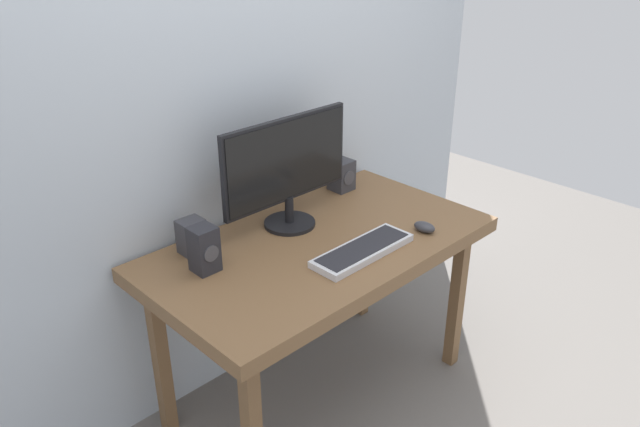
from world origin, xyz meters
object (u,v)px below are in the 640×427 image
object	(u,v)px
desk	(319,257)
keyboard_primary	(363,250)
monitor	(287,168)
mouse	(424,227)
audio_controller	(192,236)
speaker_right	(341,175)
speaker_left	(204,249)

from	to	relation	value
desk	keyboard_primary	xyz separation A→B (m)	(0.05, -0.19, 0.09)
monitor	keyboard_primary	distance (m)	0.45
keyboard_primary	mouse	distance (m)	0.32
monitor	keyboard_primary	xyz separation A→B (m)	(0.04, -0.38, -0.24)
keyboard_primary	audio_controller	xyz separation A→B (m)	(-0.45, 0.46, 0.05)
mouse	speaker_right	xyz separation A→B (m)	(0.07, 0.53, 0.05)
desk	monitor	distance (m)	0.38
mouse	desk	bearing A→B (deg)	141.08
desk	speaker_right	distance (m)	0.54
desk	keyboard_primary	size ratio (longest dim) A/B	3.12
mouse	speaker_left	distance (m)	0.89
desk	keyboard_primary	distance (m)	0.21
audio_controller	speaker_right	bearing A→B (deg)	1.09
speaker_right	speaker_left	xyz separation A→B (m)	(-0.88, -0.16, 0.01)
speaker_right	speaker_left	distance (m)	0.89
desk	speaker_left	bearing A→B (deg)	163.84
monitor	mouse	world-z (taller)	monitor
monitor	speaker_right	bearing A→B (deg)	13.02
monitor	audio_controller	world-z (taller)	monitor
desk	mouse	xyz separation A→B (m)	(0.36, -0.24, 0.09)
mouse	speaker_left	xyz separation A→B (m)	(-0.81, 0.37, 0.07)
desk	audio_controller	xyz separation A→B (m)	(-0.41, 0.28, 0.14)
desk	monitor	bearing A→B (deg)	87.08
monitor	speaker_left	size ratio (longest dim) A/B	3.60
keyboard_primary	audio_controller	world-z (taller)	audio_controller
monitor	speaker_right	xyz separation A→B (m)	(0.42, 0.10, -0.18)
speaker_left	mouse	bearing A→B (deg)	-24.53
monitor	speaker_left	distance (m)	0.49
keyboard_primary	speaker_right	world-z (taller)	speaker_right
monitor	audio_controller	xyz separation A→B (m)	(-0.42, 0.08, -0.19)
desk	monitor	xyz separation A→B (m)	(0.01, 0.20, 0.33)
keyboard_primary	speaker_left	xyz separation A→B (m)	(-0.50, 0.32, 0.07)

